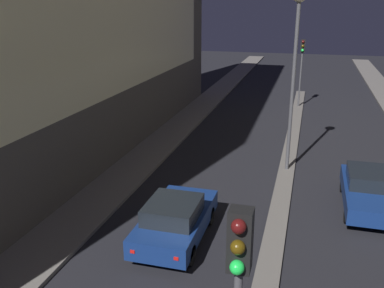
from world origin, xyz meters
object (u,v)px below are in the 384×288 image
object	(u,v)px
street_lamp	(296,41)
traffic_light_mid	(302,58)
car_right_lane	(367,190)
car_left_lane	(175,219)

from	to	relation	value
street_lamp	traffic_light_mid	bearing A→B (deg)	90.00
traffic_light_mid	car_right_lane	distance (m)	16.71
traffic_light_mid	car_right_lane	xyz separation A→B (m)	(3.15, -16.15, -2.94)
traffic_light_mid	car_left_lane	distance (m)	20.80
car_right_lane	street_lamp	bearing A→B (deg)	136.58
car_left_lane	traffic_light_mid	bearing A→B (deg)	81.20
car_left_lane	car_right_lane	distance (m)	7.58
street_lamp	car_right_lane	xyz separation A→B (m)	(3.15, -2.98, -5.22)
street_lamp	car_left_lane	distance (m)	9.41
traffic_light_mid	car_left_lane	xyz separation A→B (m)	(-3.15, -20.35, -2.91)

